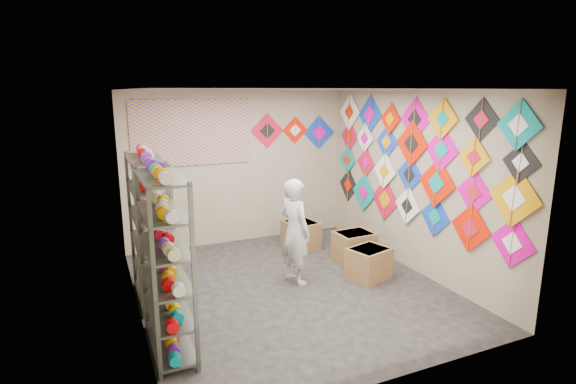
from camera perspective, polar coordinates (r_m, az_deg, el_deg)
name	(u,v)px	position (r m, az deg, el deg)	size (l,w,h in m)	color
ground	(290,288)	(6.40, 0.27, -12.06)	(4.50, 4.50, 0.00)	black
room_walls	(290,172)	(5.91, 0.29, 2.59)	(4.50, 4.50, 4.50)	tan
shelf_rack_front	(166,264)	(4.82, -15.27, -8.83)	(0.40, 1.10, 1.90)	#4C5147
shelf_rack_back	(149,229)	(6.04, -17.20, -4.54)	(0.40, 1.10, 1.90)	#4C5147
string_spools	(156,237)	(5.39, -16.41, -5.49)	(0.12, 2.36, 0.12)	#F31A40
kite_wall_display	(411,164)	(6.95, 15.35, 3.48)	(0.06, 4.28, 2.07)	#F101A7
back_wall_kites	(294,131)	(8.33, 0.81, 7.70)	(1.69, 0.02, 0.71)	red
poster	(192,133)	(7.73, -12.08, 7.36)	(2.00, 0.01, 1.10)	#844BA2
shopkeeper	(295,231)	(6.33, 0.88, -5.02)	(0.50, 0.63, 1.51)	silver
carton_a	(369,263)	(6.71, 10.22, -8.92)	(0.55, 0.46, 0.46)	olive
carton_b	(354,247)	(7.33, 8.38, -6.90)	(0.58, 0.48, 0.48)	olive
carton_c	(301,235)	(7.82, 1.67, -5.50)	(0.50, 0.55, 0.48)	olive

